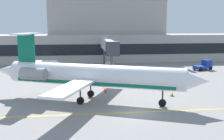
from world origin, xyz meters
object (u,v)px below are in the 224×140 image
Objects in this scene: pushback_tractor at (108,68)px; belt_loader at (204,65)px; baggage_tug at (88,72)px; regional_jet at (90,75)px; fuel_tank at (43,66)px.

belt_loader is at bearing 1.19° from pushback_tractor.
belt_loader is (25.06, 4.77, 0.09)m from baggage_tug.
regional_jet is at bearing -91.27° from baggage_tug.
fuel_tank is at bearing 110.55° from regional_jet.
baggage_tug is 0.79× the size of belt_loader.
baggage_tug is 6.00m from pushback_tractor.
fuel_tank is at bearing 177.73° from belt_loader.
fuel_tank reaches higher than baggage_tug.
belt_loader is at bearing 10.78° from baggage_tug.
regional_jet is at bearing -69.45° from fuel_tank.
pushback_tractor is (4.15, 4.33, 0.06)m from baggage_tug.
belt_loader is 34.06m from fuel_tank.
belt_loader reaches higher than baggage_tug.
pushback_tractor is at bearing 77.92° from regional_jet.
regional_jet reaches higher than pushback_tractor.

